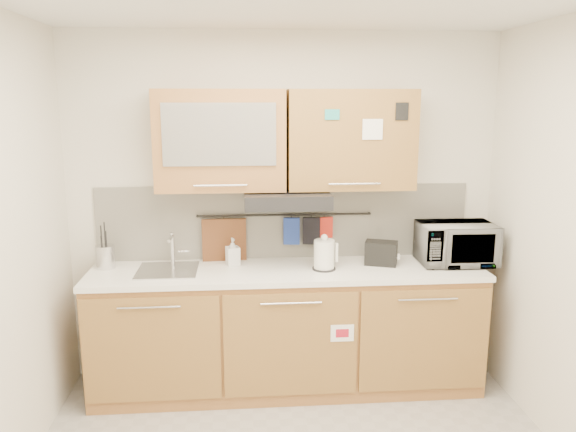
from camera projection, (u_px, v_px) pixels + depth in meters
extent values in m
plane|color=silver|center=(284.00, 208.00, 4.25)|extent=(3.20, 0.00, 3.20)
cube|color=#B0763E|center=(287.00, 331.00, 4.13)|extent=(2.80, 0.60, 0.88)
cube|color=black|center=(287.00, 379.00, 4.21)|extent=(2.80, 0.54, 0.10)
cube|color=olive|center=(152.00, 350.00, 3.75)|extent=(0.91, 0.02, 0.74)
cylinder|color=silver|center=(149.00, 307.00, 3.66)|extent=(0.41, 0.01, 0.01)
cube|color=olive|center=(291.00, 345.00, 3.82)|extent=(0.91, 0.02, 0.74)
cylinder|color=silver|center=(291.00, 303.00, 3.73)|extent=(0.41, 0.01, 0.01)
cube|color=olive|center=(425.00, 340.00, 3.89)|extent=(0.91, 0.02, 0.74)
cylinder|color=silver|center=(428.00, 299.00, 3.81)|extent=(0.41, 0.01, 0.01)
cube|color=white|center=(287.00, 271.00, 4.03)|extent=(2.82, 0.62, 0.04)
cube|color=silver|center=(284.00, 222.00, 4.26)|extent=(2.80, 0.02, 0.56)
cube|color=#B0763E|center=(220.00, 140.00, 3.93)|extent=(0.90, 0.35, 0.70)
cube|color=silver|center=(219.00, 135.00, 3.74)|extent=(0.76, 0.02, 0.42)
cube|color=olive|center=(350.00, 139.00, 4.01)|extent=(0.90, 0.35, 0.70)
cube|color=white|center=(373.00, 129.00, 3.82)|extent=(0.14, 0.00, 0.14)
cube|color=black|center=(287.00, 199.00, 3.98)|extent=(0.60, 0.46, 0.10)
cube|color=silver|center=(168.00, 272.00, 3.97)|extent=(0.42, 0.40, 0.03)
cylinder|color=silver|center=(172.00, 249.00, 4.10)|extent=(0.03, 0.03, 0.24)
cylinder|color=silver|center=(171.00, 238.00, 4.00)|extent=(0.02, 0.18, 0.02)
cylinder|color=black|center=(285.00, 215.00, 4.21)|extent=(1.30, 0.02, 0.02)
cylinder|color=silver|center=(106.00, 257.00, 4.02)|extent=(0.17, 0.17, 0.17)
cylinder|color=black|center=(102.00, 247.00, 4.02)|extent=(0.01, 0.01, 0.31)
cylinder|color=black|center=(107.00, 250.00, 4.00)|extent=(0.01, 0.01, 0.28)
cylinder|color=black|center=(106.00, 245.00, 4.03)|extent=(0.01, 0.01, 0.33)
cylinder|color=black|center=(102.00, 252.00, 3.99)|extent=(0.01, 0.01, 0.25)
cylinder|color=white|center=(324.00, 255.00, 3.98)|extent=(0.18, 0.18, 0.21)
sphere|color=white|center=(324.00, 238.00, 3.96)|extent=(0.05, 0.05, 0.05)
cube|color=white|center=(336.00, 252.00, 4.01)|extent=(0.03, 0.03, 0.14)
cylinder|color=black|center=(324.00, 268.00, 4.00)|extent=(0.17, 0.17, 0.01)
cube|color=black|center=(381.00, 253.00, 4.11)|extent=(0.26, 0.20, 0.17)
cube|color=black|center=(376.00, 242.00, 4.10)|extent=(0.09, 0.12, 0.01)
cube|color=black|center=(387.00, 243.00, 4.08)|extent=(0.09, 0.12, 0.01)
imported|color=#999999|center=(456.00, 244.00, 4.13)|extent=(0.55, 0.37, 0.30)
imported|color=#999999|center=(233.00, 252.00, 4.09)|extent=(0.11, 0.11, 0.20)
cube|color=brown|center=(224.00, 245.00, 4.20)|extent=(0.33, 0.04, 0.41)
cube|color=navy|center=(292.00, 231.00, 4.22)|extent=(0.12, 0.04, 0.20)
cube|color=black|center=(312.00, 231.00, 4.23)|extent=(0.14, 0.07, 0.20)
cube|color=red|center=(324.00, 228.00, 4.24)|extent=(0.13, 0.05, 0.16)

